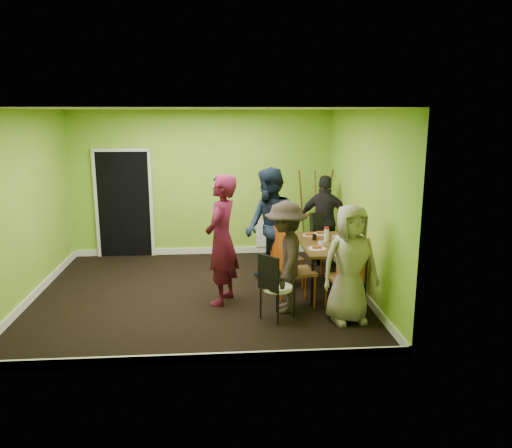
{
  "coord_description": "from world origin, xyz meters",
  "views": [
    {
      "loc": [
        0.32,
        -7.37,
        2.75
      ],
      "look_at": [
        0.88,
        0.0,
        1.09
      ],
      "focal_mm": 35.0,
      "sensor_mm": 36.0,
      "label": 1
    }
  ],
  "objects_px": {
    "chair_left_near": "(292,265)",
    "easel": "(314,213)",
    "chair_back_end": "(323,229)",
    "person_back_end": "(325,221)",
    "person_left_near": "(285,257)",
    "blue_bottle": "(348,241)",
    "orange_bottle": "(319,238)",
    "person_standing": "(222,240)",
    "person_front_end": "(350,264)",
    "thermos": "(326,235)",
    "chair_front_end": "(347,273)",
    "chair_left_far": "(283,253)",
    "chair_bentwood": "(274,284)",
    "person_left_far": "(270,228)",
    "dining_table": "(329,246)"
  },
  "relations": [
    {
      "from": "person_standing",
      "to": "person_front_end",
      "type": "bearing_deg",
      "value": 85.69
    },
    {
      "from": "person_back_end",
      "to": "person_left_far",
      "type": "bearing_deg",
      "value": 59.66
    },
    {
      "from": "person_left_far",
      "to": "person_standing",
      "type": "bearing_deg",
      "value": -66.8
    },
    {
      "from": "dining_table",
      "to": "thermos",
      "type": "height_order",
      "value": "thermos"
    },
    {
      "from": "chair_front_end",
      "to": "blue_bottle",
      "type": "height_order",
      "value": "chair_front_end"
    },
    {
      "from": "chair_left_far",
      "to": "blue_bottle",
      "type": "relative_size",
      "value": 5.32
    },
    {
      "from": "chair_left_near",
      "to": "chair_back_end",
      "type": "bearing_deg",
      "value": 145.52
    },
    {
      "from": "chair_left_far",
      "to": "chair_back_end",
      "type": "bearing_deg",
      "value": 118.98
    },
    {
      "from": "chair_bentwood",
      "to": "person_left_far",
      "type": "xyz_separation_m",
      "value": [
        0.08,
        1.38,
        0.44
      ]
    },
    {
      "from": "chair_front_end",
      "to": "chair_left_near",
      "type": "bearing_deg",
      "value": 144.18
    },
    {
      "from": "person_standing",
      "to": "person_front_end",
      "type": "distance_m",
      "value": 1.87
    },
    {
      "from": "chair_left_far",
      "to": "person_standing",
      "type": "bearing_deg",
      "value": -79.59
    },
    {
      "from": "blue_bottle",
      "to": "person_left_near",
      "type": "xyz_separation_m",
      "value": [
        -1.03,
        -0.59,
        -0.06
      ]
    },
    {
      "from": "chair_left_near",
      "to": "chair_front_end",
      "type": "xyz_separation_m",
      "value": [
        0.71,
        -0.35,
        -0.02
      ]
    },
    {
      "from": "chair_front_end",
      "to": "thermos",
      "type": "bearing_deg",
      "value": 83.59
    },
    {
      "from": "dining_table",
      "to": "person_front_end",
      "type": "relative_size",
      "value": 0.94
    },
    {
      "from": "chair_left_far",
      "to": "chair_bentwood",
      "type": "bearing_deg",
      "value": -32.8
    },
    {
      "from": "chair_front_end",
      "to": "chair_bentwood",
      "type": "distance_m",
      "value": 1.04
    },
    {
      "from": "person_front_end",
      "to": "person_left_near",
      "type": "bearing_deg",
      "value": 142.92
    },
    {
      "from": "person_front_end",
      "to": "chair_left_far",
      "type": "bearing_deg",
      "value": 107.52
    },
    {
      "from": "blue_bottle",
      "to": "person_left_far",
      "type": "bearing_deg",
      "value": 157.12
    },
    {
      "from": "thermos",
      "to": "person_back_end",
      "type": "bearing_deg",
      "value": 78.99
    },
    {
      "from": "chair_left_near",
      "to": "easel",
      "type": "xyz_separation_m",
      "value": [
        0.8,
        2.59,
        0.23
      ]
    },
    {
      "from": "chair_back_end",
      "to": "thermos",
      "type": "bearing_deg",
      "value": 67.34
    },
    {
      "from": "chair_back_end",
      "to": "orange_bottle",
      "type": "distance_m",
      "value": 0.97
    },
    {
      "from": "thermos",
      "to": "person_left_near",
      "type": "distance_m",
      "value": 1.22
    },
    {
      "from": "chair_front_end",
      "to": "person_back_end",
      "type": "distance_m",
      "value": 2.26
    },
    {
      "from": "chair_back_end",
      "to": "person_left_near",
      "type": "distance_m",
      "value": 2.14
    },
    {
      "from": "person_standing",
      "to": "chair_front_end",
      "type": "bearing_deg",
      "value": 93.61
    },
    {
      "from": "chair_bentwood",
      "to": "person_front_end",
      "type": "distance_m",
      "value": 1.04
    },
    {
      "from": "chair_front_end",
      "to": "person_left_near",
      "type": "bearing_deg",
      "value": 159.72
    },
    {
      "from": "person_standing",
      "to": "person_front_end",
      "type": "height_order",
      "value": "person_standing"
    },
    {
      "from": "chair_front_end",
      "to": "thermos",
      "type": "xyz_separation_m",
      "value": [
        -0.06,
        1.1,
        0.27
      ]
    },
    {
      "from": "person_left_near",
      "to": "blue_bottle",
      "type": "bearing_deg",
      "value": 128.02
    },
    {
      "from": "chair_back_end",
      "to": "person_back_end",
      "type": "bearing_deg",
      "value": -128.22
    },
    {
      "from": "chair_back_end",
      "to": "person_left_near",
      "type": "xyz_separation_m",
      "value": [
        -0.93,
        -1.93,
        0.07
      ]
    },
    {
      "from": "chair_front_end",
      "to": "dining_table",
      "type": "bearing_deg",
      "value": 81.9
    },
    {
      "from": "thermos",
      "to": "orange_bottle",
      "type": "height_order",
      "value": "thermos"
    },
    {
      "from": "blue_bottle",
      "to": "person_left_far",
      "type": "relative_size",
      "value": 0.1
    },
    {
      "from": "person_standing",
      "to": "person_front_end",
      "type": "relative_size",
      "value": 1.19
    },
    {
      "from": "chair_bentwood",
      "to": "thermos",
      "type": "relative_size",
      "value": 4.52
    },
    {
      "from": "chair_left_near",
      "to": "orange_bottle",
      "type": "relative_size",
      "value": 13.7
    },
    {
      "from": "chair_left_near",
      "to": "orange_bottle",
      "type": "xyz_separation_m",
      "value": [
        0.54,
        0.81,
        0.18
      ]
    },
    {
      "from": "person_left_near",
      "to": "chair_left_near",
      "type": "bearing_deg",
      "value": 154.81
    },
    {
      "from": "chair_back_end",
      "to": "easel",
      "type": "distance_m",
      "value": 0.86
    },
    {
      "from": "person_left_far",
      "to": "person_front_end",
      "type": "relative_size",
      "value": 1.2
    },
    {
      "from": "chair_bentwood",
      "to": "person_left_near",
      "type": "relative_size",
      "value": 0.59
    },
    {
      "from": "chair_front_end",
      "to": "person_back_end",
      "type": "xyz_separation_m",
      "value": [
        0.16,
        2.24,
        0.24
      ]
    },
    {
      "from": "person_left_near",
      "to": "person_standing",
      "type": "bearing_deg",
      "value": -105.5
    },
    {
      "from": "chair_front_end",
      "to": "person_standing",
      "type": "xyz_separation_m",
      "value": [
        -1.71,
        0.55,
        0.36
      ]
    }
  ]
}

